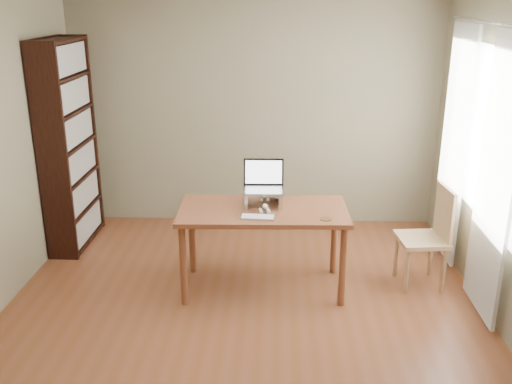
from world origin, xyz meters
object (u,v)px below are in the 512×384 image
cat (263,198)px  laptop (264,182)px  bookshelf (69,145)px  desk (263,219)px  keyboard (258,217)px  chair (430,234)px

cat → laptop: bearing=69.3°
bookshelf → desk: bookshelf is taller
desk → keyboard: (-0.04, -0.22, 0.10)m
keyboard → chair: 1.57m
bookshelf → laptop: bearing=-21.6°
desk → keyboard: bearing=-101.4°
bookshelf → desk: 2.22m
keyboard → laptop: bearing=87.6°
laptop → chair: laptop is taller
cat → keyboard: bearing=-103.8°
keyboard → desk: bearing=83.8°
laptop → cat: bearing=-103.9°
bookshelf → laptop: bookshelf is taller
keyboard → chair: (1.51, 0.35, -0.27)m
bookshelf → laptop: 2.13m
laptop → desk: bearing=-91.6°
chair → bookshelf: bearing=161.2°
chair → keyboard: bearing=-172.9°
desk → cat: cat is taller
keyboard → chair: chair is taller
bookshelf → desk: (1.98, -0.92, -0.39)m
keyboard → cat: cat is taller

